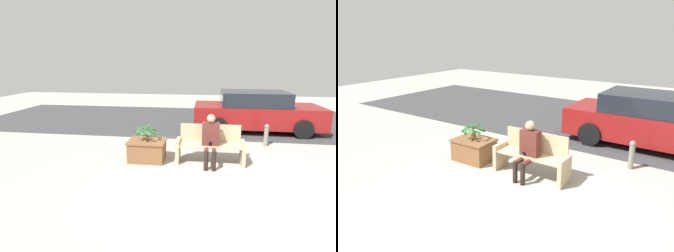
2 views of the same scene
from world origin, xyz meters
TOP-DOWN VIEW (x-y plane):
  - ground_plane at (0.00, 0.00)m, footprint 30.00×30.00m
  - road_surface at (0.00, 5.97)m, footprint 20.00×6.00m
  - bench at (-0.13, 1.02)m, footprint 1.70×0.51m
  - person_seated at (-0.13, 0.84)m, footprint 0.42×0.60m
  - planter_box at (-1.74, 0.95)m, footprint 0.95×0.76m
  - potted_plant at (-1.75, 0.95)m, footprint 0.62×0.62m
  - parked_car at (1.57, 4.49)m, footprint 4.49×1.98m
  - bollard_post at (1.59, 2.61)m, footprint 0.14×0.14m

SIDE VIEW (x-z plane):
  - ground_plane at x=0.00m, z-range 0.00..0.00m
  - road_surface at x=0.00m, z-range 0.00..0.01m
  - planter_box at x=-1.74m, z-range 0.02..0.56m
  - bollard_post at x=1.59m, z-range 0.02..0.70m
  - bench at x=-0.13m, z-range -0.03..0.93m
  - person_seated at x=-0.13m, z-range 0.07..1.35m
  - parked_car at x=1.57m, z-range -0.01..1.45m
  - potted_plant at x=-1.75m, z-range 0.56..1.05m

